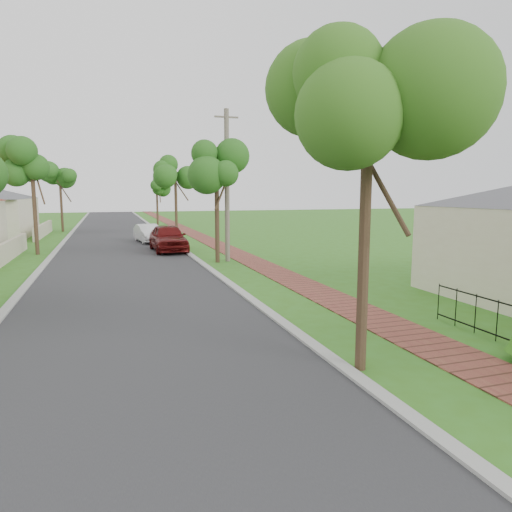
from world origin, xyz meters
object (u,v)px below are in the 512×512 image
parked_car_red (168,238)px  utility_pole (227,185)px  near_tree (368,123)px  parked_car_white (148,234)px

parked_car_red → utility_pole: bearing=-66.1°
near_tree → parked_car_red: bearing=93.7°
parked_car_red → parked_car_white: bearing=95.7°
parked_car_white → near_tree: near_tree is taller
parked_car_white → utility_pole: 11.19m
parked_car_white → utility_pole: size_ratio=0.51×
parked_car_white → near_tree: 25.39m
parked_car_red → near_tree: size_ratio=0.79×
near_tree → utility_pole: size_ratio=0.79×
parked_car_red → utility_pole: (2.36, -4.91, 3.03)m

